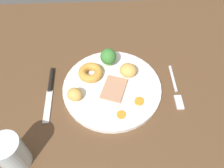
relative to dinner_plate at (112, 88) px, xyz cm
name	(u,v)px	position (x,y,z in cm)	size (l,w,h in cm)	color
dining_table	(118,85)	(-1.91, -2.72, -2.50)	(120.00, 84.00, 3.60)	brown
dinner_plate	(112,88)	(0.00, 0.00, 0.00)	(28.15, 28.15, 1.40)	white
meat_slice_main	(114,89)	(-0.50, 1.22, 1.10)	(8.18, 5.97, 0.80)	tan
yorkshire_pudding	(91,73)	(6.07, -4.39, 1.89)	(7.22, 7.22, 2.38)	#C68938
roast_potato_left	(128,70)	(-4.95, -4.18, 2.55)	(4.68, 5.05, 3.70)	tan
roast_potato_right	(75,94)	(10.23, 3.49, 2.33)	(4.25, 3.88, 3.26)	tan
carrot_coin_front	(139,101)	(-7.05, 5.73, 1.05)	(2.50, 2.50, 0.69)	orange
carrot_coin_back	(120,115)	(-1.63, 9.55, 0.91)	(2.41, 2.41, 0.42)	orange
broccoli_floret	(108,57)	(0.65, -8.49, 3.99)	(4.84, 4.84, 5.82)	#8CB766
fork	(175,88)	(-18.35, 0.84, -0.31)	(2.06, 15.27, 0.90)	silver
knife	(50,89)	(17.91, -0.62, -0.25)	(1.80, 18.51, 1.20)	black
water_glass	(11,153)	(22.95, 19.77, 4.24)	(6.48, 6.48, 9.87)	silver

